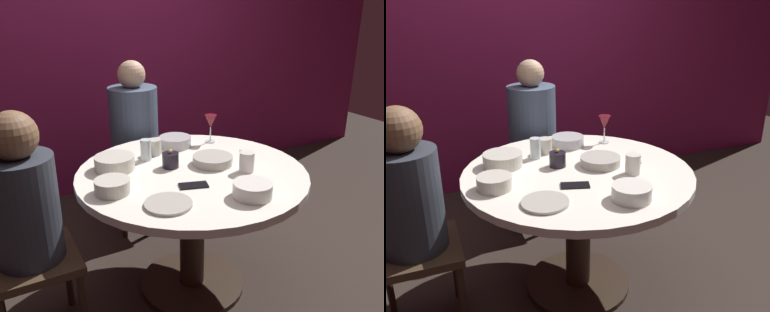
% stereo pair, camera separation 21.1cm
% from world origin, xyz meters
% --- Properties ---
extents(ground_plane, '(8.00, 8.00, 0.00)m').
position_xyz_m(ground_plane, '(0.00, 0.00, 0.00)').
color(ground_plane, '#2D231E').
extents(back_wall, '(6.00, 0.10, 2.60)m').
position_xyz_m(back_wall, '(0.00, 1.61, 1.30)').
color(back_wall, maroon).
rests_on(back_wall, ground).
extents(dining_table, '(1.21, 1.21, 0.73)m').
position_xyz_m(dining_table, '(0.00, 0.00, 0.56)').
color(dining_table, silver).
rests_on(dining_table, ground).
extents(seated_diner_left, '(0.40, 0.40, 1.16)m').
position_xyz_m(seated_diner_left, '(-0.84, 0.00, 0.72)').
color(seated_diner_left, '#3F2D1E').
rests_on(seated_diner_left, ground).
extents(seated_diner_back, '(0.40, 0.40, 1.21)m').
position_xyz_m(seated_diner_back, '(0.00, 0.85, 0.74)').
color(seated_diner_back, '#3F2D1E').
rests_on(seated_diner_back, ground).
extents(candle_holder, '(0.09, 0.09, 0.10)m').
position_xyz_m(candle_holder, '(-0.08, 0.09, 0.77)').
color(candle_holder, black).
rests_on(candle_holder, dining_table).
extents(wine_glass, '(0.08, 0.08, 0.18)m').
position_xyz_m(wine_glass, '(0.32, 0.35, 0.86)').
color(wine_glass, silver).
rests_on(wine_glass, dining_table).
extents(dinner_plate, '(0.21, 0.21, 0.01)m').
position_xyz_m(dinner_plate, '(-0.28, -0.30, 0.74)').
color(dinner_plate, '#B2ADA3').
rests_on(dinner_plate, dining_table).
extents(cell_phone, '(0.15, 0.11, 0.01)m').
position_xyz_m(cell_phone, '(-0.09, -0.18, 0.74)').
color(cell_phone, black).
rests_on(cell_phone, dining_table).
extents(bowl_serving_large, '(0.20, 0.20, 0.06)m').
position_xyz_m(bowl_serving_large, '(0.09, 0.38, 0.76)').
color(bowl_serving_large, '#B7B7BC').
rests_on(bowl_serving_large, dining_table).
extents(bowl_salad_center, '(0.22, 0.22, 0.05)m').
position_xyz_m(bowl_salad_center, '(0.14, 0.02, 0.76)').
color(bowl_salad_center, '#B2ADA3').
rests_on(bowl_salad_center, dining_table).
extents(bowl_small_white, '(0.18, 0.18, 0.07)m').
position_xyz_m(bowl_small_white, '(0.09, -0.41, 0.77)').
color(bowl_small_white, silver).
rests_on(bowl_small_white, dining_table).
extents(bowl_sauce_side, '(0.21, 0.21, 0.07)m').
position_xyz_m(bowl_sauce_side, '(-0.35, 0.21, 0.77)').
color(bowl_sauce_side, beige).
rests_on(bowl_sauce_side, dining_table).
extents(bowl_rice_portion, '(0.17, 0.17, 0.07)m').
position_xyz_m(bowl_rice_portion, '(-0.45, -0.06, 0.77)').
color(bowl_rice_portion, beige).
rests_on(bowl_rice_portion, dining_table).
extents(cup_near_candle, '(0.08, 0.08, 0.09)m').
position_xyz_m(cup_near_candle, '(-0.08, 0.31, 0.78)').
color(cup_near_candle, beige).
rests_on(cup_near_candle, dining_table).
extents(cup_by_left_diner, '(0.08, 0.08, 0.11)m').
position_xyz_m(cup_by_left_diner, '(0.24, -0.15, 0.79)').
color(cup_by_left_diner, silver).
rests_on(cup_by_left_diner, dining_table).
extents(cup_by_right_diner, '(0.06, 0.06, 0.12)m').
position_xyz_m(cup_by_right_diner, '(-0.16, 0.25, 0.79)').
color(cup_by_right_diner, silver).
rests_on(cup_by_right_diner, dining_table).
extents(fork_near_plate, '(0.06, 0.18, 0.01)m').
position_xyz_m(fork_near_plate, '(0.37, 0.04, 0.74)').
color(fork_near_plate, '#B7B7BC').
rests_on(fork_near_plate, dining_table).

